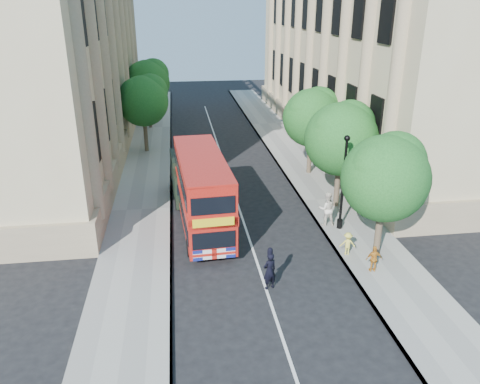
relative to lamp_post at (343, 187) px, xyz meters
name	(u,v)px	position (x,y,z in m)	size (l,w,h in m)	color
ground	(270,302)	(-5.00, -6.00, -2.51)	(120.00, 120.00, 0.00)	black
pavement_right	(329,200)	(0.75, 4.00, -2.45)	(3.50, 80.00, 0.12)	gray
pavement_left	(142,210)	(-10.75, 4.00, -2.45)	(3.50, 80.00, 0.12)	gray
building_right	(377,34)	(8.80, 18.00, 6.49)	(12.00, 38.00, 18.00)	tan
building_left	(37,37)	(-18.80, 18.00, 6.49)	(12.00, 38.00, 18.00)	tan
tree_right_near	(386,174)	(0.84, -2.97, 1.74)	(4.00, 4.00, 6.08)	#473828
tree_right_mid	(342,135)	(0.84, 3.03, 1.93)	(4.20, 4.20, 6.37)	#473828
tree_right_far	(312,115)	(0.84, 9.03, 1.80)	(4.00, 4.00, 6.15)	#473828
tree_left_far	(143,98)	(-10.96, 16.03, 1.93)	(4.00, 4.00, 6.30)	#473828
tree_left_back	(148,80)	(-10.96, 24.03, 2.20)	(4.20, 4.20, 6.65)	#473828
lamp_post	(343,187)	(0.00, 0.00, 0.00)	(0.32, 0.32, 5.16)	black
double_decker_bus	(202,190)	(-7.29, 1.36, -0.32)	(2.79, 8.72, 3.97)	#A9140B
box_van	(189,179)	(-7.89, 5.52, -1.20)	(2.20, 4.80, 2.69)	black
police_constable	(270,271)	(-4.85, -5.00, -1.65)	(0.62, 0.41, 1.71)	black
woman_pedestrian	(327,209)	(-0.60, 0.51, -1.44)	(0.92, 0.72, 1.89)	silver
child_a	(374,259)	(0.03, -4.46, -1.76)	(0.73, 0.31, 1.25)	orange
child_b	(348,244)	(-0.60, -2.81, -1.81)	(0.74, 0.43, 1.15)	#DBCE4A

